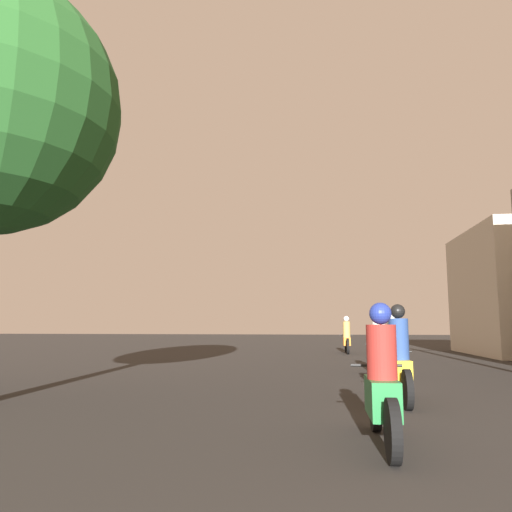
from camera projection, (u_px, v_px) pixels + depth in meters
motorcycle_green at (382, 388)px, 5.39m from camera, size 0.60×2.09×1.53m
motorcycle_yellow at (399, 363)px, 8.31m from camera, size 0.60×2.11×1.62m
motorcycle_black at (379, 349)px, 12.83m from camera, size 0.60×2.01×1.61m
motorcycle_white at (392, 342)px, 17.48m from camera, size 0.60×2.10×1.62m
motorcycle_orange at (347, 338)px, 21.93m from camera, size 0.60×2.16×1.62m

